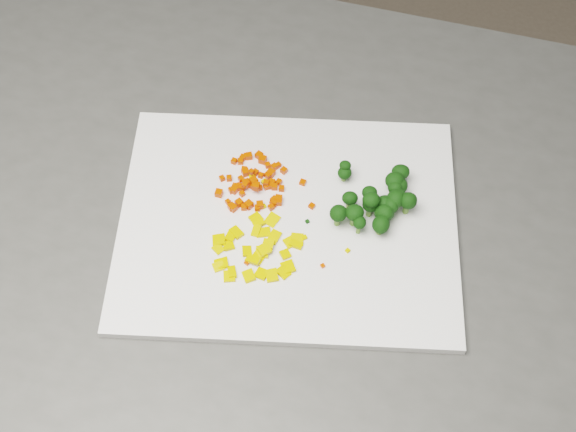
% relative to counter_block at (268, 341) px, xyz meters
% --- Properties ---
extents(counter_block, '(1.09, 0.81, 0.90)m').
position_rel_counter_block_xyz_m(counter_block, '(0.00, 0.00, 0.00)').
color(counter_block, '#41413F').
rests_on(counter_block, ground).
extents(cutting_board, '(0.44, 0.36, 0.01)m').
position_rel_counter_block_xyz_m(cutting_board, '(0.04, -0.04, 0.46)').
color(cutting_board, white).
rests_on(cutting_board, counter_block).
extents(carrot_pile, '(0.09, 0.09, 0.03)m').
position_rel_counter_block_xyz_m(carrot_pile, '(-0.01, 0.01, 0.47)').
color(carrot_pile, red).
rests_on(carrot_pile, cutting_board).
extents(pepper_pile, '(0.10, 0.10, 0.01)m').
position_rel_counter_block_xyz_m(pepper_pile, '(0.02, -0.09, 0.47)').
color(pepper_pile, gold).
rests_on(pepper_pile, cutting_board).
extents(broccoli_pile, '(0.11, 0.11, 0.05)m').
position_rel_counter_block_xyz_m(broccoli_pile, '(0.13, 0.01, 0.49)').
color(broccoli_pile, black).
rests_on(broccoli_pile, cutting_board).
extents(carrot_cube_0, '(0.01, 0.01, 0.01)m').
position_rel_counter_block_xyz_m(carrot_cube_0, '(-0.01, 0.04, 0.47)').
color(carrot_cube_0, red).
rests_on(carrot_cube_0, carrot_pile).
extents(carrot_cube_1, '(0.01, 0.01, 0.01)m').
position_rel_counter_block_xyz_m(carrot_cube_1, '(-0.04, 0.01, 0.46)').
color(carrot_cube_1, red).
rests_on(carrot_cube_1, carrot_pile).
extents(carrot_cube_2, '(0.01, 0.01, 0.01)m').
position_rel_counter_block_xyz_m(carrot_cube_2, '(-0.02, 0.00, 0.47)').
color(carrot_cube_2, red).
rests_on(carrot_cube_2, carrot_pile).
extents(carrot_cube_3, '(0.01, 0.01, 0.01)m').
position_rel_counter_block_xyz_m(carrot_cube_3, '(-0.01, -0.03, 0.47)').
color(carrot_cube_3, red).
rests_on(carrot_cube_3, carrot_pile).
extents(carrot_cube_4, '(0.01, 0.01, 0.01)m').
position_rel_counter_block_xyz_m(carrot_cube_4, '(-0.03, -0.01, 0.46)').
color(carrot_cube_4, red).
rests_on(carrot_cube_4, carrot_pile).
extents(carrot_cube_5, '(0.01, 0.01, 0.01)m').
position_rel_counter_block_xyz_m(carrot_cube_5, '(0.01, 0.02, 0.47)').
color(carrot_cube_5, red).
rests_on(carrot_cube_5, carrot_pile).
extents(carrot_cube_6, '(0.01, 0.01, 0.01)m').
position_rel_counter_block_xyz_m(carrot_cube_6, '(0.01, 0.01, 0.47)').
color(carrot_cube_6, red).
rests_on(carrot_cube_6, carrot_pile).
extents(carrot_cube_7, '(0.01, 0.01, 0.01)m').
position_rel_counter_block_xyz_m(carrot_cube_7, '(0.03, 0.00, 0.46)').
color(carrot_cube_7, red).
rests_on(carrot_cube_7, carrot_pile).
extents(carrot_cube_8, '(0.01, 0.01, 0.01)m').
position_rel_counter_block_xyz_m(carrot_cube_8, '(0.00, -0.03, 0.46)').
color(carrot_cube_8, red).
rests_on(carrot_cube_8, carrot_pile).
extents(carrot_cube_9, '(0.01, 0.01, 0.01)m').
position_rel_counter_block_xyz_m(carrot_cube_9, '(-0.02, -0.00, 0.46)').
color(carrot_cube_9, red).
rests_on(carrot_cube_9, carrot_pile).
extents(carrot_cube_10, '(0.01, 0.01, 0.01)m').
position_rel_counter_block_xyz_m(carrot_cube_10, '(-0.02, 0.00, 0.47)').
color(carrot_cube_10, red).
rests_on(carrot_cube_10, carrot_pile).
extents(carrot_cube_11, '(0.01, 0.01, 0.01)m').
position_rel_counter_block_xyz_m(carrot_cube_11, '(-0.05, 0.01, 0.46)').
color(carrot_cube_11, red).
rests_on(carrot_cube_11, carrot_pile).
extents(carrot_cube_12, '(0.01, 0.01, 0.01)m').
position_rel_counter_block_xyz_m(carrot_cube_12, '(-0.02, 0.00, 0.46)').
color(carrot_cube_12, red).
rests_on(carrot_cube_12, carrot_pile).
extents(carrot_cube_13, '(0.01, 0.01, 0.01)m').
position_rel_counter_block_xyz_m(carrot_cube_13, '(0.01, 0.02, 0.46)').
color(carrot_cube_13, red).
rests_on(carrot_cube_13, carrot_pile).
extents(carrot_cube_14, '(0.01, 0.01, 0.01)m').
position_rel_counter_block_xyz_m(carrot_cube_14, '(0.02, 0.03, 0.46)').
color(carrot_cube_14, red).
rests_on(carrot_cube_14, carrot_pile).
extents(carrot_cube_15, '(0.01, 0.01, 0.01)m').
position_rel_counter_block_xyz_m(carrot_cube_15, '(0.01, 0.03, 0.46)').
color(carrot_cube_15, red).
rests_on(carrot_cube_15, carrot_pile).
extents(carrot_cube_16, '(0.01, 0.01, 0.01)m').
position_rel_counter_block_xyz_m(carrot_cube_16, '(0.01, 0.01, 0.46)').
color(carrot_cube_16, red).
rests_on(carrot_cube_16, carrot_pile).
extents(carrot_cube_17, '(0.01, 0.01, 0.01)m').
position_rel_counter_block_xyz_m(carrot_cube_17, '(-0.01, -0.03, 0.46)').
color(carrot_cube_17, red).
rests_on(carrot_cube_17, carrot_pile).
extents(carrot_cube_18, '(0.01, 0.01, 0.01)m').
position_rel_counter_block_xyz_m(carrot_cube_18, '(-0.03, -0.03, 0.46)').
color(carrot_cube_18, red).
rests_on(carrot_cube_18, carrot_pile).
extents(carrot_cube_19, '(0.01, 0.01, 0.01)m').
position_rel_counter_block_xyz_m(carrot_cube_19, '(-0.00, 0.00, 0.46)').
color(carrot_cube_19, red).
rests_on(carrot_cube_19, carrot_pile).
extents(carrot_cube_20, '(0.01, 0.01, 0.01)m').
position_rel_counter_block_xyz_m(carrot_cube_20, '(0.03, -0.01, 0.46)').
color(carrot_cube_20, red).
rests_on(carrot_cube_20, carrot_pile).
extents(carrot_cube_21, '(0.01, 0.01, 0.01)m').
position_rel_counter_block_xyz_m(carrot_cube_21, '(0.00, -0.02, 0.46)').
color(carrot_cube_21, red).
rests_on(carrot_cube_21, carrot_pile).
extents(carrot_cube_22, '(0.01, 0.01, 0.01)m').
position_rel_counter_block_xyz_m(carrot_cube_22, '(0.02, -0.02, 0.46)').
color(carrot_cube_22, red).
rests_on(carrot_cube_22, carrot_pile).
extents(carrot_cube_23, '(0.01, 0.01, 0.01)m').
position_rel_counter_block_xyz_m(carrot_cube_23, '(-0.02, 0.02, 0.46)').
color(carrot_cube_23, red).
rests_on(carrot_cube_23, carrot_pile).
extents(carrot_cube_24, '(0.01, 0.01, 0.01)m').
position_rel_counter_block_xyz_m(carrot_cube_24, '(0.00, 0.04, 0.46)').
color(carrot_cube_24, red).
rests_on(carrot_cube_24, carrot_pile).
extents(carrot_cube_25, '(0.01, 0.01, 0.01)m').
position_rel_counter_block_xyz_m(carrot_cube_25, '(-0.01, 0.02, 0.47)').
color(carrot_cube_25, red).
rests_on(carrot_cube_25, carrot_pile).
extents(carrot_cube_26, '(0.01, 0.01, 0.01)m').
position_rel_counter_block_xyz_m(carrot_cube_26, '(-0.03, -0.01, 0.46)').
color(carrot_cube_26, red).
rests_on(carrot_cube_26, carrot_pile).
extents(carrot_cube_27, '(0.01, 0.01, 0.01)m').
position_rel_counter_block_xyz_m(carrot_cube_27, '(0.02, 0.01, 0.46)').
color(carrot_cube_27, red).
rests_on(carrot_cube_27, carrot_pile).
extents(carrot_cube_28, '(0.01, 0.01, 0.01)m').
position_rel_counter_block_xyz_m(carrot_cube_28, '(0.02, 0.04, 0.46)').
color(carrot_cube_28, red).
rests_on(carrot_cube_28, carrot_pile).
extents(carrot_cube_29, '(0.01, 0.01, 0.01)m').
position_rel_counter_block_xyz_m(carrot_cube_29, '(0.01, 0.01, 0.46)').
color(carrot_cube_29, red).
rests_on(carrot_cube_29, carrot_pile).
extents(carrot_cube_30, '(0.01, 0.01, 0.01)m').
position_rel_counter_block_xyz_m(carrot_cube_30, '(-0.01, 0.00, 0.46)').
color(carrot_cube_30, red).
rests_on(carrot_cube_30, carrot_pile).
extents(carrot_cube_31, '(0.01, 0.01, 0.01)m').
position_rel_counter_block_xyz_m(carrot_cube_31, '(0.03, -0.02, 0.46)').
color(carrot_cube_31, red).
rests_on(carrot_cube_31, carrot_pile).
extents(carrot_cube_32, '(0.01, 0.01, 0.01)m').
position_rel_counter_block_xyz_m(carrot_cube_32, '(-0.02, 0.00, 0.47)').
color(carrot_cube_32, red).
rests_on(carrot_cube_32, carrot_pile).
extents(carrot_cube_33, '(0.01, 0.01, 0.01)m').
position_rel_counter_block_xyz_m(carrot_cube_33, '(-0.03, 0.04, 0.46)').
color(carrot_cube_33, red).
rests_on(carrot_cube_33, carrot_pile).
extents(carrot_cube_34, '(0.01, 0.01, 0.01)m').
position_rel_counter_block_xyz_m(carrot_cube_34, '(-0.00, 0.02, 0.46)').
color(carrot_cube_34, red).
rests_on(carrot_cube_34, carrot_pile).
extents(carrot_cube_35, '(0.01, 0.01, 0.01)m').
position_rel_counter_block_xyz_m(carrot_cube_35, '(0.02, -0.02, 0.46)').
color(carrot_cube_35, red).
rests_on(carrot_cube_35, carrot_pile).
extents(carrot_cube_36, '(0.01, 0.01, 0.01)m').
position_rel_counter_block_xyz_m(carrot_cube_36, '(-0.02, 0.05, 0.46)').
color(carrot_cube_36, red).
rests_on(carrot_cube_36, carrot_pile).
extents(carrot_cube_37, '(0.01, 0.01, 0.01)m').
position_rel_counter_block_xyz_m(carrot_cube_37, '(-0.05, -0.02, 0.46)').
color(carrot_cube_37, red).
rests_on(carrot_cube_37, carrot_pile).
extents(carrot_cube_38, '(0.01, 0.01, 0.01)m').
position_rel_counter_block_xyz_m(carrot_cube_38, '(0.02, -0.01, 0.46)').
color(carrot_cube_38, red).
rests_on(carrot_cube_38, carrot_pile).
extents(carrot_cube_39, '(0.01, 0.01, 0.01)m').
position_rel_counter_block_xyz_m(carrot_cube_39, '(0.02, 0.01, 0.46)').
color(carrot_cube_39, red).
rests_on(carrot_cube_39, carrot_pile).
extents(carrot_cube_40, '(0.01, 0.01, 0.01)m').
position_rel_counter_block_xyz_m(carrot_cube_40, '(-0.02, -0.00, 0.47)').
color(carrot_cube_40, red).
rests_on(carrot_cube_40, carrot_pile).
extents(carrot_cube_41, '(0.01, 0.01, 0.01)m').
position_rel_counter_block_xyz_m(carrot_cube_41, '(-0.03, -0.00, 0.46)').
color(carrot_cube_41, red).
rests_on(carrot_cube_41, carrot_pile).
extents(carrot_cube_42, '(0.01, 0.01, 0.01)m').
position_rel_counter_block_xyz_m(carrot_cube_42, '(-0.01, 0.05, 0.46)').
color(carrot_cube_42, red).
rests_on(carrot_cube_42, carrot_pile).
extents(carrot_cube_43, '(0.01, 0.01, 0.01)m').
position_rel_counter_block_xyz_m(carrot_cube_43, '(-0.01, 0.00, 0.47)').
color(carrot_cube_43, red).
rests_on(carrot_cube_43, carrot_pile).
extents(carrot_cube_44, '(0.01, 0.01, 0.01)m').
position_rel_counter_block_xyz_m(carrot_cube_44, '(-0.03, 0.04, 0.46)').
color(carrot_cube_44, red).
rests_on(carrot_cube_44, carrot_pile).
extents(carrot_cube_45, '(0.01, 0.01, 0.01)m').
position_rel_counter_block_xyz_m(carrot_cube_45, '(0.01, 0.00, 0.46)').
color(carrot_cube_45, red).
rests_on(carrot_cube_45, carrot_pile).
extents(carrot_cube_46, '(0.01, 0.01, 0.01)m').
position_rel_counter_block_xyz_m(carrot_cube_46, '(-0.01, 0.02, 0.46)').
color(carrot_cube_46, red).
rests_on(carrot_cube_46, carrot_pile).
extents(carrot_cube_47, '(0.01, 0.01, 0.01)m').
position_rel_counter_block_xyz_m(carrot_cube_47, '(-0.02, 0.02, 0.46)').
color(carrot_cube_47, red).
rests_on(carrot_cube_47, carrot_pile).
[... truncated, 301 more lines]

